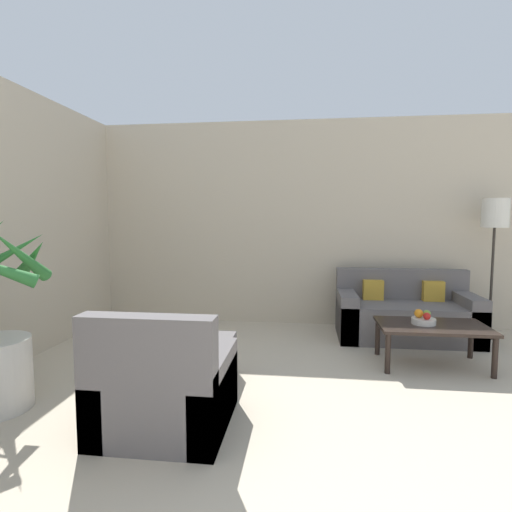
% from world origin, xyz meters
% --- Properties ---
extents(wall_back, '(8.69, 0.06, 2.70)m').
position_xyz_m(wall_back, '(0.00, 6.27, 1.35)').
color(wall_back, beige).
rests_on(wall_back, ground_plane).
extents(sofa_loveseat, '(1.56, 0.77, 0.80)m').
position_xyz_m(sofa_loveseat, '(0.40, 5.71, 0.28)').
color(sofa_loveseat, '#605B5B').
rests_on(sofa_loveseat, ground_plane).
extents(floor_lamp, '(0.29, 0.29, 1.65)m').
position_xyz_m(floor_lamp, '(1.42, 5.89, 1.38)').
color(floor_lamp, '#2D2823').
rests_on(floor_lamp, ground_plane).
extents(coffee_table, '(1.01, 0.61, 0.40)m').
position_xyz_m(coffee_table, '(0.43, 4.82, 0.35)').
color(coffee_table, black).
rests_on(coffee_table, ground_plane).
extents(fruit_bowl, '(0.22, 0.22, 0.06)m').
position_xyz_m(fruit_bowl, '(0.35, 4.83, 0.43)').
color(fruit_bowl, beige).
rests_on(fruit_bowl, coffee_table).
extents(apple_red, '(0.07, 0.07, 0.07)m').
position_xyz_m(apple_red, '(0.37, 4.77, 0.49)').
color(apple_red, red).
rests_on(apple_red, fruit_bowl).
extents(apple_green, '(0.07, 0.07, 0.07)m').
position_xyz_m(apple_green, '(0.40, 4.87, 0.49)').
color(apple_green, olive).
rests_on(apple_green, fruit_bowl).
extents(orange_fruit, '(0.08, 0.08, 0.08)m').
position_xyz_m(orange_fruit, '(0.31, 4.85, 0.50)').
color(orange_fruit, orange).
rests_on(orange_fruit, fruit_bowl).
extents(armchair, '(0.83, 0.82, 0.84)m').
position_xyz_m(armchair, '(-1.71, 3.38, 0.27)').
color(armchair, '#605B5B').
rests_on(armchair, ground_plane).
extents(ottoman, '(0.54, 0.50, 0.38)m').
position_xyz_m(ottoman, '(-1.67, 4.20, 0.19)').
color(ottoman, '#605B5B').
rests_on(ottoman, ground_plane).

